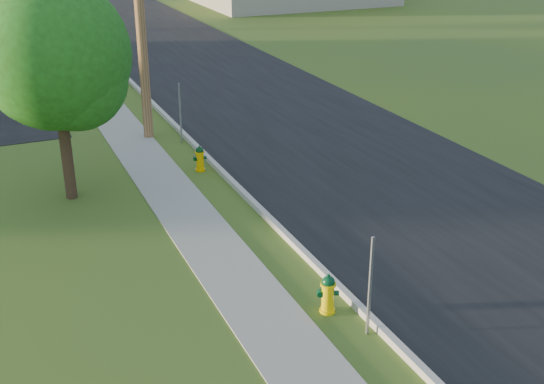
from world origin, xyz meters
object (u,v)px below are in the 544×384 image
object	(u,v)px
tree_verge	(59,61)
hydrant_near	(328,294)
hydrant_mid	(200,159)
hydrant_far	(105,61)

from	to	relation	value
tree_verge	hydrant_near	bearing A→B (deg)	-64.75
hydrant_mid	hydrant_far	xyz separation A→B (m)	(0.07, 14.72, -0.05)
hydrant_near	hydrant_mid	size ratio (longest dim) A/B	1.06
hydrant_near	tree_verge	bearing A→B (deg)	115.25
hydrant_far	hydrant_mid	bearing A→B (deg)	-90.27
hydrant_near	hydrant_far	bearing A→B (deg)	89.58
tree_verge	hydrant_mid	size ratio (longest dim) A/B	7.42
tree_verge	hydrant_far	world-z (taller)	tree_verge
hydrant_near	hydrant_far	size ratio (longest dim) A/B	1.22
hydrant_near	hydrant_mid	world-z (taller)	hydrant_near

